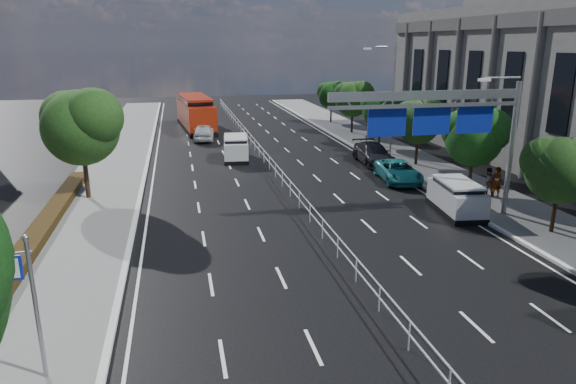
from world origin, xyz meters
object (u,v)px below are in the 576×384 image
object	(u,v)px
pedestrian_a	(496,182)
pedestrian_b	(488,181)
overhead_gantry	(447,115)
white_minivan	(236,148)
near_car_silver	(204,132)
silver_minivan	(456,197)
red_bus	(195,112)
toilet_sign	(14,286)
parked_car_dark	(373,154)
near_car_dark	(203,112)
parked_car_teal	(398,171)

from	to	relation	value
pedestrian_a	pedestrian_b	distance (m)	0.53
overhead_gantry	pedestrian_b	size ratio (longest dim) A/B	5.96
white_minivan	near_car_silver	xyz separation A→B (m)	(-2.05, 9.17, -0.14)
white_minivan	silver_minivan	world-z (taller)	white_minivan
overhead_gantry	red_bus	world-z (taller)	overhead_gantry
red_bus	pedestrian_a	bearing A→B (deg)	-67.09
toilet_sign	parked_car_dark	distance (m)	30.47
toilet_sign	near_car_dark	bearing A→B (deg)	81.65
near_car_silver	pedestrian_b	bearing A→B (deg)	129.43
red_bus	near_car_dark	bearing A→B (deg)	76.53
parked_car_dark	pedestrian_a	distance (m)	11.23
silver_minivan	parked_car_dark	world-z (taller)	silver_minivan
red_bus	silver_minivan	size ratio (longest dim) A/B	2.67
near_car_dark	parked_car_dark	distance (m)	31.28
parked_car_dark	silver_minivan	bearing A→B (deg)	-87.59
parked_car_teal	parked_car_dark	size ratio (longest dim) A/B	0.93
near_car_silver	parked_car_teal	xyz separation A→B (m)	(12.06, -18.31, -0.10)
parked_car_dark	pedestrian_a	world-z (taller)	pedestrian_a
red_bus	parked_car_dark	size ratio (longest dim) A/B	2.26
pedestrian_b	toilet_sign	bearing A→B (deg)	36.14
white_minivan	near_car_dark	world-z (taller)	white_minivan
silver_minivan	pedestrian_a	distance (m)	4.15
toilet_sign	pedestrian_a	xyz separation A→B (m)	(22.95, 12.91, -1.88)
toilet_sign	silver_minivan	world-z (taller)	toilet_sign
toilet_sign	overhead_gantry	xyz separation A→B (m)	(17.69, 10.05, 2.66)
near_car_dark	overhead_gantry	bearing A→B (deg)	101.22
red_bus	near_car_silver	xyz separation A→B (m)	(0.44, -7.21, -1.07)
near_car_dark	pedestrian_a	xyz separation A→B (m)	(15.23, -39.68, 0.39)
red_bus	near_car_dark	size ratio (longest dim) A/B	2.98
near_car_silver	pedestrian_b	world-z (taller)	pedestrian_b
white_minivan	near_car_dark	bearing A→B (deg)	98.17
overhead_gantry	near_car_silver	world-z (taller)	overhead_gantry
overhead_gantry	near_car_dark	bearing A→B (deg)	103.19
near_car_silver	pedestrian_b	size ratio (longest dim) A/B	2.71
parked_car_teal	white_minivan	bearing A→B (deg)	144.15
overhead_gantry	white_minivan	xyz separation A→B (m)	(-8.76, 17.14, -4.67)
near_car_dark	silver_minivan	distance (m)	43.14
near_car_silver	near_car_dark	bearing A→B (deg)	-87.95
near_car_silver	parked_car_dark	xyz separation A→B (m)	(12.38, -12.84, -0.01)
near_car_dark	parked_car_dark	xyz separation A→B (m)	(11.53, -29.08, 0.11)
red_bus	overhead_gantry	bearing A→B (deg)	-76.83
overhead_gantry	white_minivan	distance (m)	19.81
near_car_silver	near_car_dark	distance (m)	16.26
white_minivan	parked_car_dark	distance (m)	10.96
silver_minivan	pedestrian_a	xyz separation A→B (m)	(3.69, 1.89, 0.17)
pedestrian_b	parked_car_teal	bearing A→B (deg)	-46.16
toilet_sign	near_car_silver	xyz separation A→B (m)	(6.88, 36.36, -2.15)
white_minivan	parked_car_teal	world-z (taller)	white_minivan
near_car_dark	pedestrian_b	world-z (taller)	pedestrian_b
toilet_sign	parked_car_teal	world-z (taller)	toilet_sign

